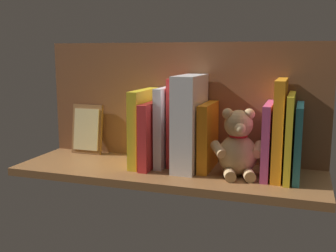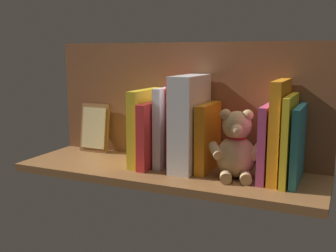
% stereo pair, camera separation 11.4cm
% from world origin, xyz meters
% --- Properties ---
extents(ground_plane, '(0.88, 0.29, 0.02)m').
position_xyz_m(ground_plane, '(0.00, 0.00, -0.01)').
color(ground_plane, brown).
extents(shelf_back_panel, '(0.88, 0.02, 0.36)m').
position_xyz_m(shelf_back_panel, '(0.00, -0.12, 0.18)').
color(shelf_back_panel, brown).
rests_on(shelf_back_panel, ground_plane).
extents(book_0, '(0.02, 0.18, 0.20)m').
position_xyz_m(book_0, '(-0.35, -0.02, 0.10)').
color(book_0, teal).
rests_on(book_0, ground_plane).
extents(book_1, '(0.02, 0.18, 0.22)m').
position_xyz_m(book_1, '(-0.33, -0.02, 0.11)').
color(book_1, yellow).
rests_on(book_1, ground_plane).
extents(book_2, '(0.03, 0.17, 0.26)m').
position_xyz_m(book_2, '(-0.30, -0.02, 0.13)').
color(book_2, orange).
rests_on(book_2, ground_plane).
extents(book_3, '(0.02, 0.17, 0.20)m').
position_xyz_m(book_3, '(-0.27, -0.03, 0.10)').
color(book_3, '#B23F72').
rests_on(book_3, ground_plane).
extents(teddy_bear, '(0.14, 0.14, 0.18)m').
position_xyz_m(teddy_bear, '(-0.20, 0.01, 0.08)').
color(teddy_bear, tan).
rests_on(teddy_bear, ground_plane).
extents(book_4, '(0.03, 0.15, 0.19)m').
position_xyz_m(book_4, '(-0.11, -0.03, 0.09)').
color(book_4, orange).
rests_on(book_4, ground_plane).
extents(dictionary_thick_white, '(0.06, 0.18, 0.27)m').
position_xyz_m(dictionary_thick_white, '(-0.06, -0.02, 0.13)').
color(dictionary_thick_white, white).
rests_on(dictionary_thick_white, ground_plane).
extents(book_5, '(0.02, 0.12, 0.26)m').
position_xyz_m(book_5, '(-0.01, -0.05, 0.13)').
color(book_5, red).
rests_on(book_5, ground_plane).
extents(book_6, '(0.02, 0.15, 0.23)m').
position_xyz_m(book_6, '(0.02, -0.04, 0.11)').
color(book_6, silver).
rests_on(book_6, ground_plane).
extents(book_7, '(0.03, 0.18, 0.19)m').
position_xyz_m(book_7, '(0.05, -0.02, 0.09)').
color(book_7, red).
rests_on(book_7, ground_plane).
extents(book_8, '(0.03, 0.18, 0.22)m').
position_xyz_m(book_8, '(0.08, -0.02, 0.11)').
color(book_8, yellow).
rests_on(book_8, ground_plane).
extents(picture_frame_leaning, '(0.11, 0.04, 0.16)m').
position_xyz_m(picture_frame_leaning, '(0.31, -0.09, 0.08)').
color(picture_frame_leaning, brown).
rests_on(picture_frame_leaning, ground_plane).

